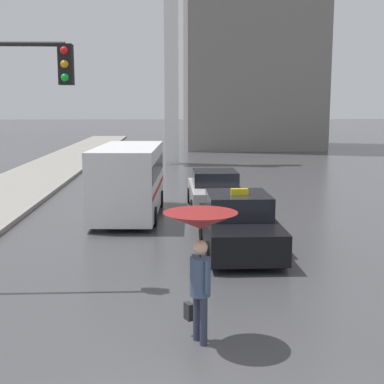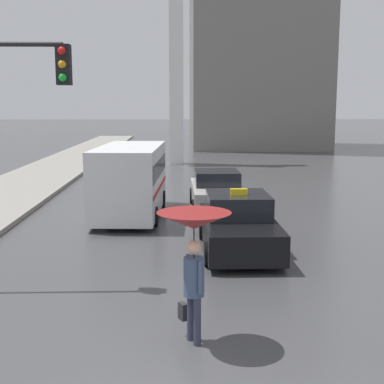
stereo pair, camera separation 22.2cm
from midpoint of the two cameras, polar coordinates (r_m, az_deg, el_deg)
name	(u,v)px [view 2 (the right image)]	position (r m, az deg, el deg)	size (l,w,h in m)	color
taxi	(238,225)	(13.98, 5.41, -3.53)	(1.91, 4.25, 1.64)	black
sedan_red	(217,192)	(19.53, 3.01, 0.04)	(1.91, 4.24, 1.40)	#B7B2AD
ambulance_van	(131,177)	(18.30, -6.23, 1.56)	(2.30, 5.50, 2.40)	white
pedestrian_with_umbrella	(194,236)	(8.29, 0.97, -4.73)	(1.16, 1.16, 2.12)	#2D3347
monument_cross	(176,18)	(35.49, -1.54, 18.05)	(7.16, 0.90, 16.28)	white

